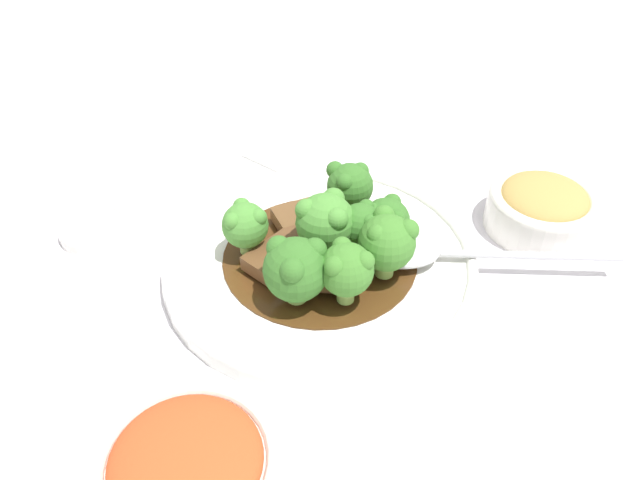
% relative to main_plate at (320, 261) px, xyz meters
% --- Properties ---
extents(ground_plane, '(4.00, 4.00, 0.00)m').
position_rel_main_plate_xyz_m(ground_plane, '(0.00, 0.00, -0.01)').
color(ground_plane, silver).
extents(main_plate, '(0.28, 0.28, 0.02)m').
position_rel_main_plate_xyz_m(main_plate, '(0.00, 0.00, 0.00)').
color(main_plate, white).
rests_on(main_plate, ground_plane).
extents(beef_strip_0, '(0.05, 0.06, 0.01)m').
position_rel_main_plate_xyz_m(beef_strip_0, '(-0.03, -0.02, 0.02)').
color(beef_strip_0, brown).
rests_on(beef_strip_0, main_plate).
extents(beef_strip_1, '(0.07, 0.06, 0.01)m').
position_rel_main_plate_xyz_m(beef_strip_1, '(0.04, 0.03, 0.02)').
color(beef_strip_1, brown).
rests_on(beef_strip_1, main_plate).
extents(beef_strip_2, '(0.08, 0.05, 0.01)m').
position_rel_main_plate_xyz_m(beef_strip_2, '(-0.02, 0.03, 0.02)').
color(beef_strip_2, brown).
rests_on(beef_strip_2, main_plate).
extents(beef_strip_3, '(0.07, 0.07, 0.01)m').
position_rel_main_plate_xyz_m(beef_strip_3, '(0.04, -0.01, 0.01)').
color(beef_strip_3, brown).
rests_on(beef_strip_3, main_plate).
extents(broccoli_floret_0, '(0.05, 0.05, 0.06)m').
position_rel_main_plate_xyz_m(broccoli_floret_0, '(0.00, -0.01, 0.05)').
color(broccoli_floret_0, '#8EB756').
rests_on(broccoli_floret_0, main_plate).
extents(broccoli_floret_1, '(0.05, 0.05, 0.06)m').
position_rel_main_plate_xyz_m(broccoli_floret_1, '(0.00, -0.06, 0.04)').
color(broccoli_floret_1, '#7FA84C').
rests_on(broccoli_floret_1, main_plate).
extents(broccoli_floret_2, '(0.05, 0.05, 0.06)m').
position_rel_main_plate_xyz_m(broccoli_floret_2, '(-0.06, -0.01, 0.04)').
color(broccoli_floret_2, '#7FA84C').
rests_on(broccoli_floret_2, main_plate).
extents(broccoli_floret_3, '(0.04, 0.04, 0.05)m').
position_rel_main_plate_xyz_m(broccoli_floret_3, '(0.04, -0.05, 0.04)').
color(broccoli_floret_3, '#8EB756').
rests_on(broccoli_floret_3, main_plate).
extents(broccoli_floret_4, '(0.04, 0.04, 0.05)m').
position_rel_main_plate_xyz_m(broccoli_floret_4, '(-0.04, -0.04, 0.04)').
color(broccoli_floret_4, '#7FA84C').
rests_on(broccoli_floret_4, main_plate).
extents(broccoli_floret_5, '(0.04, 0.04, 0.05)m').
position_rel_main_plate_xyz_m(broccoli_floret_5, '(0.06, 0.00, 0.04)').
color(broccoli_floret_5, '#7FA84C').
rests_on(broccoli_floret_5, main_plate).
extents(broccoli_floret_6, '(0.04, 0.04, 0.05)m').
position_rel_main_plate_xyz_m(broccoli_floret_6, '(0.01, -0.03, 0.04)').
color(broccoli_floret_6, '#8EB756').
rests_on(broccoli_floret_6, main_plate).
extents(broccoli_floret_7, '(0.04, 0.04, 0.05)m').
position_rel_main_plate_xyz_m(broccoli_floret_7, '(-0.02, 0.06, 0.04)').
color(broccoli_floret_7, '#8EB756').
rests_on(broccoli_floret_7, main_plate).
extents(serving_spoon, '(0.12, 0.22, 0.01)m').
position_rel_main_plate_xyz_m(serving_spoon, '(0.03, -0.08, 0.02)').
color(serving_spoon, silver).
rests_on(serving_spoon, main_plate).
extents(side_bowl_kimchi, '(0.12, 0.12, 0.05)m').
position_rel_main_plate_xyz_m(side_bowl_kimchi, '(-0.22, -0.02, 0.02)').
color(side_bowl_kimchi, white).
rests_on(side_bowl_kimchi, ground_plane).
extents(side_bowl_appetizer, '(0.10, 0.10, 0.05)m').
position_rel_main_plate_xyz_m(side_bowl_appetizer, '(0.15, -0.16, 0.01)').
color(side_bowl_appetizer, white).
rests_on(side_bowl_appetizer, ground_plane).
extents(sauce_dish, '(0.07, 0.07, 0.01)m').
position_rel_main_plate_xyz_m(sauce_dish, '(-0.05, 0.21, -0.00)').
color(sauce_dish, white).
rests_on(sauce_dish, ground_plane).
extents(paper_napkin, '(0.12, 0.11, 0.01)m').
position_rel_main_plate_xyz_m(paper_napkin, '(0.17, 0.11, -0.01)').
color(paper_napkin, silver).
rests_on(paper_napkin, ground_plane).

